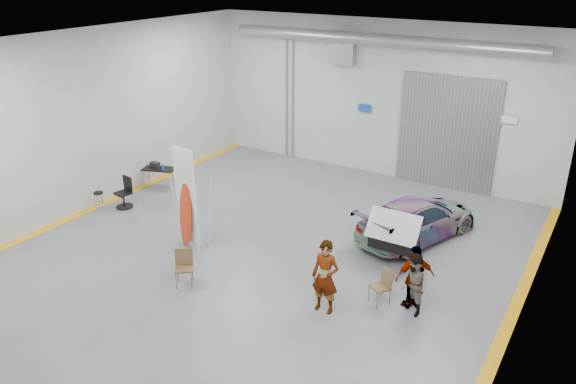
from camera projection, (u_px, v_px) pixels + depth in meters
The scene contains 13 objects.
ground at pixel (263, 254), 16.43m from camera, with size 16.00×16.00×0.00m, color slate.
room_shell at pixel (310, 103), 16.48m from camera, with size 14.02×16.18×6.01m.
sedan_car at pixel (417, 219), 17.21m from camera, with size 1.78×4.37×1.27m, color silver.
person_a at pixel (325, 277), 13.47m from camera, with size 0.69×0.45×1.89m, color #90704E.
person_b at pixel (414, 285), 13.42m from camera, with size 0.78×0.60×1.60m, color teal.
person_c at pixel (415, 277), 13.64m from camera, with size 0.98×0.41×1.70m, color #A85538.
surfboard_display at pixel (187, 205), 16.44m from camera, with size 0.92×0.34×3.26m.
folding_chair_near at pixel (185, 275), 14.79m from camera, with size 0.63×0.70×0.97m.
folding_chair_far at pixel (380, 293), 14.01m from camera, with size 0.59×0.65×0.92m.
shop_stool at pixel (99, 201), 19.15m from camera, with size 0.35×0.35×0.68m.
work_table at pixel (158, 168), 20.95m from camera, with size 1.35×0.99×0.99m.
office_chair at pixel (125, 194), 19.39m from camera, with size 0.57×0.58×1.08m.
trunk_lid at pixel (395, 223), 15.43m from camera, with size 1.48×0.90×0.04m, color silver.
Camera 1 is at (8.18, -11.93, 8.03)m, focal length 35.00 mm.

